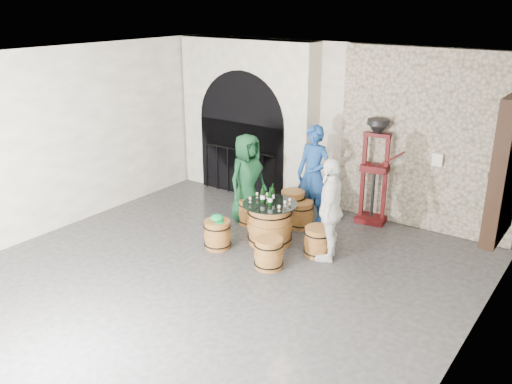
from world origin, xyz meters
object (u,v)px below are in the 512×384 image
Objects in this scene: barrel_stool_right at (318,242)px; wine_bottle_right at (272,194)px; barrel_stool_near_left at (217,234)px; side_barrel at (293,207)px; person_blue at (314,175)px; barrel_stool_left at (251,212)px; barrel_table at (270,224)px; person_white at (330,209)px; corking_press at (375,164)px; wine_bottle_center at (270,198)px; wine_bottle_left at (263,195)px; person_green at (247,178)px; barrel_stool_near_right at (269,253)px; barrel_stool_far at (301,214)px.

wine_bottle_right is (-0.92, 0.04, 0.61)m from barrel_stool_right.
barrel_stool_near_left is at bearing -154.30° from barrel_stool_right.
person_blue is at bearing 47.86° from side_barrel.
barrel_stool_left is at bearing 165.69° from barrel_stool_right.
side_barrel is at bearing 98.94° from barrel_table.
corking_press reaches higher than person_white.
wine_bottle_center is at bearing -67.43° from wine_bottle_right.
person_white is at bearing 5.38° from wine_bottle_left.
person_green is at bearing 103.27° from barrel_stool_near_left.
barrel_stool_left is at bearing 145.23° from wine_bottle_center.
barrel_table is 0.91m from barrel_stool_near_right.
barrel_stool_far is 1.00× the size of barrel_stool_near_right.
person_white is (1.09, 0.08, 0.48)m from barrel_table.
barrel_stool_right is at bearing -105.65° from person_white.
person_green reaches higher than barrel_stool_left.
barrel_table is 1.91× the size of barrel_stool_right.
barrel_stool_right is 1.50× the size of wine_bottle_center.
barrel_stool_near_right is at bearing -57.07° from wine_bottle_center.
corking_press is at bearing 35.67° from person_blue.
barrel_table is at bearing -105.65° from person_white.
person_green is (-1.80, 0.51, 0.59)m from barrel_stool_right.
barrel_stool_far is at bearing -20.53° from side_barrel.
side_barrel is (-0.20, 1.06, -0.54)m from wine_bottle_center.
person_green is at bearing 136.25° from barrel_stool_near_right.
side_barrel is (0.46, 1.64, 0.07)m from barrel_stool_near_left.
person_blue is 1.32m from wine_bottle_left.
barrel_stool_left is 0.29× the size of person_green.
barrel_stool_right is 0.29× the size of person_green.
barrel_stool_far is 0.25× the size of corking_press.
barrel_stool_left is at bearing -122.19° from person_white.
person_white is (0.19, 0.01, 0.60)m from barrel_stool_right.
wine_bottle_right is (-0.02, 0.10, 0.49)m from barrel_table.
corking_press is at bearing 46.02° from barrel_stool_far.
person_blue reaches higher than barrel_stool_near_left.
barrel_stool_far is 1.50× the size of wine_bottle_center.
person_blue reaches higher than wine_bottle_center.
wine_bottle_left reaches higher than side_barrel.
person_white is (0.60, 0.83, 0.60)m from barrel_stool_near_right.
person_green is at bearing 147.34° from barrel_table.
barrel_stool_near_left is (-1.10, 0.09, 0.00)m from barrel_stool_near_right.
barrel_stool_near_left is 1.50× the size of wine_bottle_left.
person_white is at bearing 4.04° from barrel_table.
barrel_stool_left is 1.02m from wine_bottle_left.
barrel_table reaches higher than barrel_stool_near_right.
person_blue is at bearing -153.42° from corking_press.
barrel_stool_left is at bearing -149.12° from corking_press.
barrel_stool_left is at bearing -135.94° from person_blue.
corking_press is (0.53, 2.63, 0.89)m from barrel_stool_near_right.
person_green reaches higher than barrel_stool_right.
person_white is at bearing 23.53° from barrel_stool_near_left.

